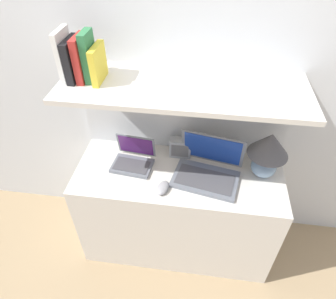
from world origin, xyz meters
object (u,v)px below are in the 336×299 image
Objects in this scene: book_white at (64,55)px; router_box at (180,148)px; computer_mouse at (163,188)px; book_red at (81,59)px; laptop_small at (133,159)px; book_yellow at (98,64)px; book_green at (89,57)px; book_black at (73,60)px; table_lamp at (268,151)px; laptop_large at (208,169)px.

router_box is at bearing 10.06° from book_white.
book_red is at bearing 154.53° from computer_mouse.
book_yellow is (-0.14, 0.02, 0.62)m from laptop_small.
book_green reaches higher than book_red.
table_lamp is at bearing 0.13° from book_black.
book_white reaches higher than laptop_large.
book_red is at bearing -179.86° from table_lamp.
laptop_large is at bearing -4.21° from book_black.
computer_mouse is 0.55× the size of book_red.
table_lamp is at bearing 0.15° from book_yellow.
laptop_small is (-0.80, -0.02, -0.15)m from table_lamp.
book_black is 1.15× the size of book_yellow.
book_yellow is (0.08, 0.00, -0.02)m from book_red.
laptop_small reaches higher than computer_mouse.
book_red is at bearing 175.51° from laptop_large.
book_black reaches higher than table_lamp.
computer_mouse is (0.22, -0.19, -0.02)m from laptop_small.
book_yellow is at bearing -166.03° from router_box.
laptop_large is 0.24m from router_box.
book_white is at bearing 158.24° from computer_mouse.
book_red reaches higher than book_black.
book_white is at bearing 180.00° from book_red.
book_red reaches higher than router_box.
book_black reaches higher than laptop_large.
book_black is at bearing -179.87° from table_lamp.
computer_mouse is 0.32m from router_box.
book_black is at bearing -169.24° from router_box.
book_white is at bearing -169.94° from router_box.
book_green is at bearing 0.00° from book_red.
book_red is at bearing 175.92° from laptop_small.
book_red is (0.05, 0.00, 0.01)m from book_black.
computer_mouse is at bearing -148.40° from laptop_large.
book_yellow reaches higher than laptop_small.
laptop_small is 0.69m from book_black.
book_red is (0.08, 0.00, -0.01)m from book_white.
router_box is at bearing 11.71° from book_red.
book_green reaches higher than book_black.
computer_mouse is 0.84m from book_black.
router_box is 0.60× the size of book_red.
table_lamp is 0.54m from router_box.
book_black reaches higher than laptop_small.
book_yellow is (0.17, 0.00, -0.04)m from book_white.
book_yellow is at bearing 0.00° from book_black.
router_box is 0.83m from book_black.
table_lamp reaches higher than computer_mouse.
book_white is (-0.59, -0.10, 0.63)m from router_box.
book_green is (-0.65, 0.05, 0.64)m from laptop_large.
laptop_large is 2.06× the size of book_black.
book_white reaches higher than table_lamp.
book_yellow reaches higher than router_box.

